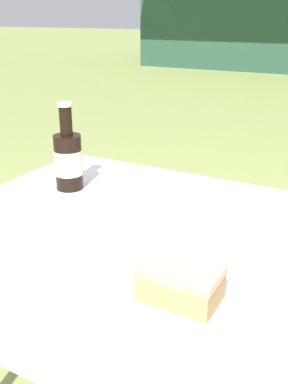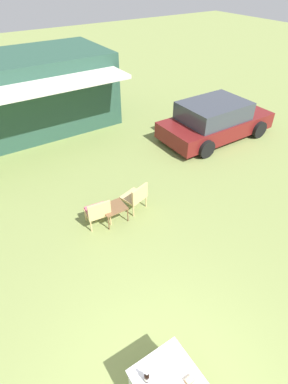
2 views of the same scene
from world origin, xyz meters
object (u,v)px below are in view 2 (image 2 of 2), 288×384
object	(u,v)px
garden_side_table	(114,208)
patio_table	(167,381)
cake_on_plate	(189,381)
cola_bottle_near	(147,378)
wicker_chair_cushioned	(98,211)
parked_car	(215,120)
wicker_chair_plain	(136,196)

from	to	relation	value
garden_side_table	patio_table	size ratio (longest dim) A/B	0.67
cake_on_plate	cola_bottle_near	world-z (taller)	cola_bottle_near
cola_bottle_near	garden_side_table	bearing A→B (deg)	68.05
cola_bottle_near	wicker_chair_cushioned	bearing A→B (deg)	73.75
parked_car	cake_on_plate	size ratio (longest dim) A/B	16.67
patio_table	cola_bottle_near	size ratio (longest dim) A/B	3.74
wicker_chair_plain	cake_on_plate	size ratio (longest dim) A/B	3.14
wicker_chair_cushioned	wicker_chair_plain	world-z (taller)	same
parked_car	wicker_chair_cushioned	world-z (taller)	parked_car
wicker_chair_plain	garden_side_table	size ratio (longest dim) A/B	1.34
wicker_chair_plain	patio_table	xyz separation A→B (m)	(-1.90, -3.86, 0.20)
cola_bottle_near	parked_car	bearing A→B (deg)	40.08
parked_car	wicker_chair_cushioned	size ratio (longest dim) A/B	5.30
cake_on_plate	parked_car	bearing A→B (deg)	43.74
parked_car	wicker_chair_plain	size ratio (longest dim) A/B	5.30
patio_table	cake_on_plate	world-z (taller)	cake_on_plate
parked_car	wicker_chair_cushioned	bearing A→B (deg)	-161.44
patio_table	cake_on_plate	size ratio (longest dim) A/B	3.49
garden_side_table	patio_table	world-z (taller)	patio_table
wicker_chair_cushioned	cake_on_plate	size ratio (longest dim) A/B	3.14
patio_table	parked_car	bearing A→B (deg)	41.86
wicker_chair_plain	patio_table	bearing A→B (deg)	47.66
parked_car	cake_on_plate	xyz separation A→B (m)	(-6.18, -5.91, 0.09)
wicker_chair_cushioned	cake_on_plate	bearing A→B (deg)	87.93
patio_table	cake_on_plate	distance (m)	0.30
cake_on_plate	cola_bottle_near	bearing A→B (deg)	144.34
garden_side_table	cake_on_plate	distance (m)	4.12
patio_table	wicker_chair_plain	bearing A→B (deg)	63.75
parked_car	cake_on_plate	bearing A→B (deg)	-136.13
wicker_chair_cushioned	cola_bottle_near	bearing A→B (deg)	80.50
wicker_chair_plain	cola_bottle_near	bearing A→B (deg)	43.87
wicker_chair_cushioned	garden_side_table	size ratio (longest dim) A/B	1.34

